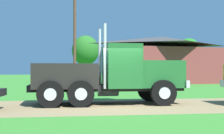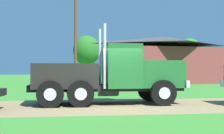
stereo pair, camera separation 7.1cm
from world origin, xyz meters
name	(u,v)px [view 2 (the right image)]	position (x,y,z in m)	size (l,w,h in m)	color
ground_plane	(114,106)	(0.00, 0.00, 0.00)	(200.00, 200.00, 0.00)	#39862D
dirt_track	(114,106)	(0.00, 0.00, 0.00)	(120.00, 5.88, 0.01)	#927D54
truck_foreground_white	(109,76)	(-0.09, 0.89, 1.30)	(7.11, 2.79, 3.57)	black
shed_building	(163,61)	(9.50, 23.80, 2.69)	(13.90, 10.01, 5.60)	brown
utility_pole_near	(75,35)	(-1.22, 16.08, 4.84)	(0.55, 2.19, 9.15)	brown
tree_mid	(87,50)	(1.38, 42.00, 4.94)	(4.67, 4.67, 7.53)	#513823
tree_right	(190,52)	(15.78, 31.38, 4.22)	(3.57, 3.57, 6.21)	#513823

